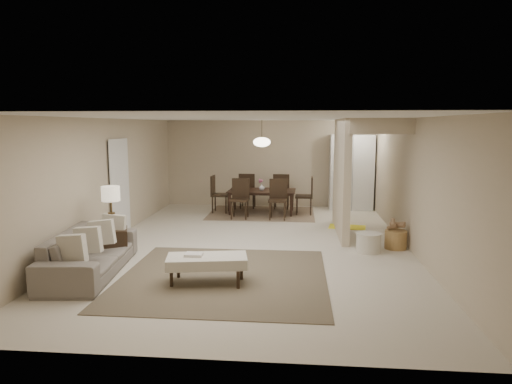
# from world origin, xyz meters

# --- Properties ---
(floor) EXTENTS (9.00, 9.00, 0.00)m
(floor) POSITION_xyz_m (0.00, 0.00, 0.00)
(floor) COLOR beige
(floor) RESTS_ON ground
(ceiling) EXTENTS (9.00, 9.00, 0.00)m
(ceiling) POSITION_xyz_m (0.00, 0.00, 2.50)
(ceiling) COLOR white
(ceiling) RESTS_ON back_wall
(back_wall) EXTENTS (6.00, 0.00, 6.00)m
(back_wall) POSITION_xyz_m (0.00, 4.50, 1.25)
(back_wall) COLOR #BEAE90
(back_wall) RESTS_ON floor
(left_wall) EXTENTS (0.00, 9.00, 9.00)m
(left_wall) POSITION_xyz_m (-3.00, 0.00, 1.25)
(left_wall) COLOR #BEAE90
(left_wall) RESTS_ON floor
(right_wall) EXTENTS (0.00, 9.00, 9.00)m
(right_wall) POSITION_xyz_m (3.00, 0.00, 1.25)
(right_wall) COLOR #BEAE90
(right_wall) RESTS_ON floor
(partition) EXTENTS (0.15, 2.50, 2.50)m
(partition) POSITION_xyz_m (1.80, 1.25, 1.25)
(partition) COLOR #BEAE90
(partition) RESTS_ON floor
(doorway) EXTENTS (0.04, 0.90, 2.04)m
(doorway) POSITION_xyz_m (-2.97, 0.60, 1.02)
(doorway) COLOR black
(doorway) RESTS_ON floor
(pantry_cabinet) EXTENTS (1.20, 0.55, 2.10)m
(pantry_cabinet) POSITION_xyz_m (2.35, 4.15, 1.05)
(pantry_cabinet) COLOR silver
(pantry_cabinet) RESTS_ON floor
(flush_light) EXTENTS (0.44, 0.44, 0.05)m
(flush_light) POSITION_xyz_m (2.30, 3.20, 2.46)
(flush_light) COLOR white
(flush_light) RESTS_ON ceiling
(living_rug) EXTENTS (3.20, 3.20, 0.01)m
(living_rug) POSITION_xyz_m (-0.29, -1.98, 0.01)
(living_rug) COLOR brown
(living_rug) RESTS_ON floor
(sofa) EXTENTS (2.43, 1.15, 0.68)m
(sofa) POSITION_xyz_m (-2.45, -1.98, 0.34)
(sofa) COLOR slate
(sofa) RESTS_ON floor
(ottoman_bench) EXTENTS (1.26, 0.74, 0.43)m
(ottoman_bench) POSITION_xyz_m (-0.49, -2.28, 0.34)
(ottoman_bench) COLOR beige
(ottoman_bench) RESTS_ON living_rug
(side_table) EXTENTS (0.65, 0.65, 0.55)m
(side_table) POSITION_xyz_m (-2.40, -1.19, 0.28)
(side_table) COLOR black
(side_table) RESTS_ON floor
(table_lamp) EXTENTS (0.32, 0.32, 0.76)m
(table_lamp) POSITION_xyz_m (-2.40, -1.19, 1.12)
(table_lamp) COLOR #4E3C21
(table_lamp) RESTS_ON side_table
(round_pouf) EXTENTS (0.47, 0.47, 0.36)m
(round_pouf) POSITION_xyz_m (2.19, -0.31, 0.18)
(round_pouf) COLOR beige
(round_pouf) RESTS_ON floor
(wicker_basket) EXTENTS (0.54, 0.54, 0.36)m
(wicker_basket) POSITION_xyz_m (2.75, 0.00, 0.18)
(wicker_basket) COLOR olive
(wicker_basket) RESTS_ON floor
(dining_rug) EXTENTS (2.80, 2.10, 0.01)m
(dining_rug) POSITION_xyz_m (-0.11, 3.29, 0.01)
(dining_rug) COLOR brown
(dining_rug) RESTS_ON floor
(dining_table) EXTENTS (1.82, 1.05, 0.63)m
(dining_table) POSITION_xyz_m (-0.11, 3.29, 0.32)
(dining_table) COLOR black
(dining_table) RESTS_ON dining_rug
(dining_chairs) EXTENTS (2.73, 2.00, 1.01)m
(dining_chairs) POSITION_xyz_m (-0.11, 3.29, 0.51)
(dining_chairs) COLOR black
(dining_chairs) RESTS_ON dining_rug
(vase) EXTENTS (0.21, 0.21, 0.16)m
(vase) POSITION_xyz_m (-0.11, 3.29, 0.71)
(vase) COLOR white
(vase) RESTS_ON dining_table
(yellow_mat) EXTENTS (0.91, 0.63, 0.01)m
(yellow_mat) POSITION_xyz_m (2.02, 1.80, 0.01)
(yellow_mat) COLOR yellow
(yellow_mat) RESTS_ON floor
(pendant_light) EXTENTS (0.46, 0.46, 0.71)m
(pendant_light) POSITION_xyz_m (-0.11, 3.29, 1.92)
(pendant_light) COLOR #4E3C21
(pendant_light) RESTS_ON ceiling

